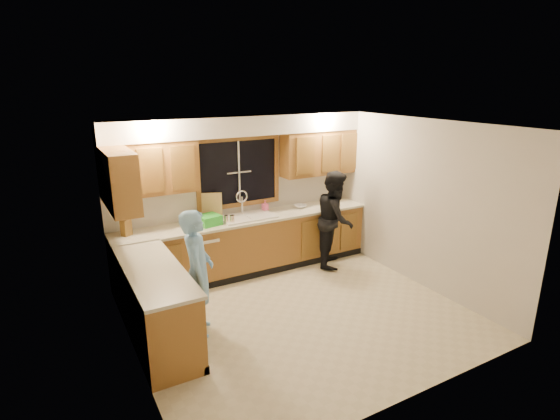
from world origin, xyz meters
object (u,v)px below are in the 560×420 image
at_px(soap_bottle, 265,206).
at_px(bowl, 300,206).
at_px(stove, 168,328).
at_px(woman, 335,219).
at_px(sink, 247,221).
at_px(dishwasher, 198,258).
at_px(knife_block, 126,227).
at_px(man, 198,273).
at_px(dish_crate, 209,220).

distance_m(soap_bottle, bowl, 0.63).
relative_size(stove, woman, 0.56).
relative_size(sink, woman, 0.53).
bearing_deg(woman, dishwasher, 118.39).
bearing_deg(knife_block, sink, -34.69).
bearing_deg(stove, knife_block, 91.05).
bearing_deg(sink, stove, -134.61).
relative_size(man, knife_block, 6.80).
height_order(sink, woman, woman).
height_order(dishwasher, bowl, bowl).
distance_m(sink, stove, 2.60).
bearing_deg(man, dish_crate, -5.76).
bearing_deg(sink, dish_crate, -176.12).
distance_m(sink, dish_crate, 0.67).
bearing_deg(dish_crate, dishwasher, 171.30).
distance_m(sink, woman, 1.47).
bearing_deg(dish_crate, bowl, 3.59).
height_order(sink, man, man).
bearing_deg(stove, soap_bottle, 42.07).
distance_m(sink, knife_block, 1.84).
bearing_deg(bowl, stove, -146.27).
height_order(woman, knife_block, woman).
bearing_deg(soap_bottle, dish_crate, -168.72).
xyz_separation_m(knife_block, dish_crate, (1.18, -0.11, -0.04)).
bearing_deg(dishwasher, sink, 0.99).
relative_size(sink, soap_bottle, 4.57).
bearing_deg(soap_bottle, dishwasher, -171.75).
bearing_deg(knife_block, soap_bottle, -30.06).
height_order(sink, dishwasher, sink).
height_order(woman, bowl, woman).
distance_m(dishwasher, bowl, 1.95).
bearing_deg(dish_crate, knife_block, 174.82).
xyz_separation_m(soap_bottle, bowl, (0.62, -0.11, -0.07)).
relative_size(dishwasher, dish_crate, 2.62).
distance_m(stove, woman, 3.50).
distance_m(dishwasher, woman, 2.32).
relative_size(woman, knife_block, 6.92).
xyz_separation_m(sink, stove, (-1.80, -1.82, -0.41)).
height_order(dishwasher, woman, woman).
distance_m(woman, knife_block, 3.28).
xyz_separation_m(dishwasher, knife_block, (-0.98, 0.08, 0.63)).
xyz_separation_m(knife_block, bowl, (2.86, -0.00, -0.09)).
bearing_deg(man, knife_block, 41.19).
relative_size(sink, stove, 0.96).
xyz_separation_m(dishwasher, dish_crate, (0.19, -0.03, 0.58)).
bearing_deg(bowl, dishwasher, -177.69).
bearing_deg(knife_block, dishwasher, -37.22).
bearing_deg(sink, knife_block, 178.05).
height_order(dish_crate, soap_bottle, soap_bottle).
height_order(knife_block, bowl, knife_block).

